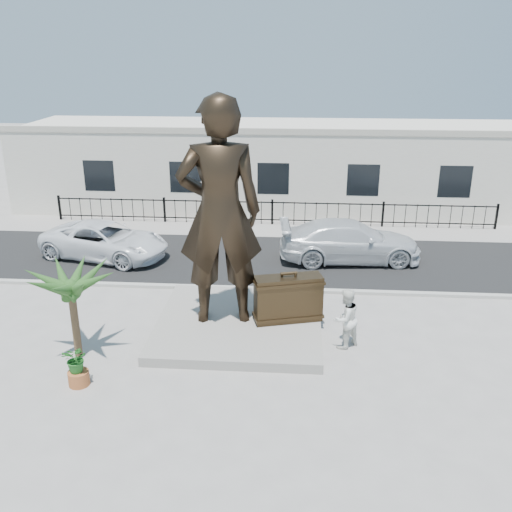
% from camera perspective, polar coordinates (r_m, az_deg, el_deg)
% --- Properties ---
extents(ground, '(100.00, 100.00, 0.00)m').
position_cam_1_polar(ground, '(17.15, -0.51, -9.57)').
color(ground, '#9E9991').
rests_on(ground, ground).
extents(street, '(40.00, 7.00, 0.01)m').
position_cam_1_polar(street, '(24.39, 1.06, -0.15)').
color(street, black).
rests_on(street, ground).
extents(curb, '(40.00, 0.25, 0.12)m').
position_cam_1_polar(curb, '(21.13, 0.51, -3.33)').
color(curb, '#A5A399').
rests_on(curb, ground).
extents(far_sidewalk, '(40.00, 2.50, 0.02)m').
position_cam_1_polar(far_sidewalk, '(28.17, 1.54, 2.71)').
color(far_sidewalk, '#9E9991').
rests_on(far_sidewalk, ground).
extents(plinth, '(5.20, 5.20, 0.30)m').
position_cam_1_polar(plinth, '(18.44, -1.68, -6.78)').
color(plinth, gray).
rests_on(plinth, ground).
extents(fence, '(22.00, 0.10, 1.20)m').
position_cam_1_polar(fence, '(28.76, 1.63, 4.32)').
color(fence, black).
rests_on(fence, ground).
extents(building, '(28.00, 7.00, 4.40)m').
position_cam_1_polar(building, '(32.46, 2.02, 9.08)').
color(building, silver).
rests_on(building, ground).
extents(statue, '(2.80, 2.07, 7.04)m').
position_cam_1_polar(statue, '(17.22, -3.66, 4.36)').
color(statue, black).
rests_on(statue, plinth).
extents(suitcase, '(2.22, 1.21, 1.49)m').
position_cam_1_polar(suitcase, '(18.05, 3.24, -4.27)').
color(suitcase, '#332615').
rests_on(suitcase, plinth).
extents(tourist, '(1.15, 1.12, 1.86)m').
position_cam_1_polar(tourist, '(17.21, 8.94, -6.20)').
color(tourist, white).
rests_on(tourist, ground).
extents(car_white, '(5.87, 3.81, 1.50)m').
position_cam_1_polar(car_white, '(25.00, -14.87, 1.51)').
color(car_white, white).
rests_on(car_white, street).
extents(car_silver, '(6.04, 2.88, 1.70)m').
position_cam_1_polar(car_silver, '(24.12, 9.38, 1.48)').
color(car_silver, silver).
rests_on(car_silver, street).
extents(worker, '(1.36, 1.11, 1.84)m').
position_cam_1_polar(worker, '(27.94, -3.89, 4.51)').
color(worker, orange).
rests_on(worker, far_sidewalk).
extents(palm_tree, '(1.80, 1.80, 3.20)m').
position_cam_1_polar(palm_tree, '(17.73, -17.26, -9.51)').
color(palm_tree, '#244A1B').
rests_on(palm_tree, ground).
extents(planter, '(0.56, 0.56, 0.40)m').
position_cam_1_polar(planter, '(16.28, -17.30, -11.58)').
color(planter, '#A2562B').
rests_on(planter, ground).
extents(shrub, '(0.81, 0.74, 0.76)m').
position_cam_1_polar(shrub, '(15.99, -17.51, -9.81)').
color(shrub, '#20601F').
rests_on(shrub, planter).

